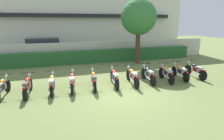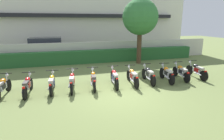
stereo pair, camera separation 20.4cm
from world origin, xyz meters
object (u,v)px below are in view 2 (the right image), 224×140
Objects in this scene: motorcycle_in_row_10 at (197,70)px; motorcycle_in_row_8 at (167,74)px; parked_car at (48,48)px; motorcycle_in_row_3 at (72,81)px; motorcycle_in_row_5 at (114,77)px; motorcycle_in_row_0 at (2,87)px; motorcycle_in_row_7 at (148,74)px; motorcycle_in_row_4 at (93,79)px; motorcycle_in_row_2 at (52,83)px; motorcycle_in_row_6 at (132,76)px; motorcycle_in_row_9 at (181,72)px; motorcycle_in_row_1 at (28,85)px; tree_near_inspector at (140,18)px.

motorcycle_in_row_8 is at bearing 97.27° from motorcycle_in_row_10.
parked_car is 2.35× the size of motorcycle_in_row_3.
motorcycle_in_row_5 is at bearing -66.10° from parked_car.
motorcycle_in_row_5 is at bearing -83.87° from motorcycle_in_row_0.
parked_car reaches higher than motorcycle_in_row_7.
motorcycle_in_row_4 is at bearing -83.61° from motorcycle_in_row_0.
motorcycle_in_row_3 is 1.05m from motorcycle_in_row_4.
motorcycle_in_row_2 is at bearing -85.04° from parked_car.
motorcycle_in_row_6 is (3.12, -0.10, 0.00)m from motorcycle_in_row_3.
motorcycle_in_row_9 is 1.07m from motorcycle_in_row_10.
motorcycle_in_row_6 is (4.57, -8.85, -0.49)m from parked_car.
parked_car is at bearing 22.52° from motorcycle_in_row_4.
motorcycle_in_row_7 is at bearing -79.55° from motorcycle_in_row_6.
motorcycle_in_row_5 is 1.00× the size of motorcycle_in_row_10.
parked_car is 2.48× the size of motorcycle_in_row_8.
motorcycle_in_row_2 is at bearing 96.53° from motorcycle_in_row_4.
motorcycle_in_row_7 is (5.56, -8.75, -0.49)m from parked_car.
motorcycle_in_row_9 reaches higher than motorcycle_in_row_0.
motorcycle_in_row_5 is 1.05× the size of motorcycle_in_row_8.
motorcycle_in_row_8 is at bearing -84.54° from motorcycle_in_row_0.
motorcycle_in_row_8 is (2.03, -0.06, 0.01)m from motorcycle_in_row_6.
motorcycle_in_row_1 is 5.13m from motorcycle_in_row_6.
tree_near_inspector reaches higher than motorcycle_in_row_4.
motorcycle_in_row_6 and motorcycle_in_row_10 have the same top height.
tree_near_inspector is 9.45m from motorcycle_in_row_1.
motorcycle_in_row_2 is 0.95× the size of motorcycle_in_row_6.
motorcycle_in_row_10 is at bearing -82.38° from motorcycle_in_row_3.
motorcycle_in_row_4 is 1.00× the size of motorcycle_in_row_5.
motorcycle_in_row_3 is 1.00× the size of motorcycle_in_row_10.
motorcycle_in_row_0 is at bearing 97.20° from motorcycle_in_row_9.
motorcycle_in_row_5 is at bearing -85.84° from motorcycle_in_row_1.
parked_car is 2.36× the size of motorcycle_in_row_5.
motorcycle_in_row_7 is (5.05, 0.01, 0.01)m from motorcycle_in_row_2.
motorcycle_in_row_8 is at bearing -92.54° from motorcycle_in_row_7.
tree_near_inspector reaches higher than motorcycle_in_row_1.
tree_near_inspector reaches higher than motorcycle_in_row_0.
motorcycle_in_row_5 is at bearing 93.67° from motorcycle_in_row_10.
motorcycle_in_row_5 is at bearing -84.79° from motorcycle_in_row_4.
motorcycle_in_row_3 is at bearing -140.38° from tree_near_inspector.
parked_car is 2.49× the size of motorcycle_in_row_1.
motorcycle_in_row_9 is at bearing -83.51° from motorcycle_in_row_0.
motorcycle_in_row_10 is (8.19, -0.01, 0.01)m from motorcycle_in_row_2.
motorcycle_in_row_0 is 3.05m from motorcycle_in_row_3.
motorcycle_in_row_3 is 5.15m from motorcycle_in_row_8.
motorcycle_in_row_7 is (6.12, 0.05, 0.01)m from motorcycle_in_row_1.
motorcycle_in_row_7 reaches higher than motorcycle_in_row_2.
motorcycle_in_row_9 is (0.58, -4.64, -3.11)m from tree_near_inspector.
motorcycle_in_row_6 is at bearing -85.88° from motorcycle_in_row_4.
motorcycle_in_row_5 is 3.01m from motorcycle_in_row_8.
tree_near_inspector is at bearing -29.88° from motorcycle_in_row_5.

